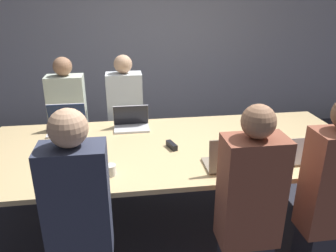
{
  "coord_description": "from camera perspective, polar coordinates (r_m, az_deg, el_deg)",
  "views": [
    {
      "loc": [
        -0.43,
        -2.64,
        2.02
      ],
      "look_at": [
        -0.04,
        0.1,
        0.92
      ],
      "focal_mm": 35.0,
      "sensor_mm": 36.0,
      "label": 1
    }
  ],
  "objects": [
    {
      "name": "person_near_right",
      "position": [
        2.6,
        26.56,
        -11.3
      ],
      "size": [
        0.4,
        0.24,
        1.44
      ],
      "rotation": [
        0.0,
        0.0,
        3.14
      ],
      "color": "#2D2D38",
      "rests_on": "ground_plane"
    },
    {
      "name": "person_near_left",
      "position": [
        2.22,
        -15.22,
        -15.49
      ],
      "size": [
        0.4,
        0.24,
        1.45
      ],
      "rotation": [
        0.0,
        0.0,
        3.14
      ],
      "color": "#2D2D38",
      "rests_on": "ground_plane"
    },
    {
      "name": "laptop_far_midleft",
      "position": [
        3.33,
        -6.41,
        0.75
      ],
      "size": [
        0.35,
        0.22,
        0.23
      ],
      "color": "silver",
      "rests_on": "conference_table"
    },
    {
      "name": "cup_near_right",
      "position": [
        2.97,
        25.32,
        -4.49
      ],
      "size": [
        0.08,
        0.08,
        0.09
      ],
      "color": "white",
      "rests_on": "conference_table"
    },
    {
      "name": "bottle_near_midright",
      "position": [
        2.77,
        14.13,
        -3.26
      ],
      "size": [
        0.07,
        0.07,
        0.26
      ],
      "color": "green",
      "rests_on": "conference_table"
    },
    {
      "name": "conference_table",
      "position": [
        2.97,
        1.01,
        -4.33
      ],
      "size": [
        3.38,
        1.4,
        0.77
      ],
      "color": "#D6B77F",
      "rests_on": "ground_plane"
    },
    {
      "name": "ground_plane",
      "position": [
        3.35,
        0.92,
        -15.39
      ],
      "size": [
        24.0,
        24.0,
        0.0
      ],
      "primitive_type": "plane",
      "color": "#2D2D38"
    },
    {
      "name": "laptop_near_left",
      "position": [
        2.51,
        -15.51,
        -7.41
      ],
      "size": [
        0.32,
        0.23,
        0.22
      ],
      "rotation": [
        0.0,
        0.0,
        3.14
      ],
      "color": "silver",
      "rests_on": "conference_table"
    },
    {
      "name": "cup_near_left",
      "position": [
        2.5,
        -9.95,
        -7.57
      ],
      "size": [
        0.08,
        0.08,
        0.08
      ],
      "color": "white",
      "rests_on": "conference_table"
    },
    {
      "name": "person_far_left",
      "position": [
        3.89,
        -16.85,
        0.72
      ],
      "size": [
        0.4,
        0.24,
        1.42
      ],
      "color": "#2D2D38",
      "rests_on": "ground_plane"
    },
    {
      "name": "laptop_near_right",
      "position": [
        2.82,
        21.22,
        -4.77
      ],
      "size": [
        0.33,
        0.22,
        0.22
      ],
      "rotation": [
        0.0,
        0.0,
        3.14
      ],
      "color": "#B7B7BC",
      "rests_on": "conference_table"
    },
    {
      "name": "person_far_midleft",
      "position": [
        3.87,
        -7.38,
        1.42
      ],
      "size": [
        0.4,
        0.24,
        1.42
      ],
      "color": "#2D2D38",
      "rests_on": "ground_plane"
    },
    {
      "name": "curtain_wall",
      "position": [
        5.07,
        -3.31,
        14.65
      ],
      "size": [
        12.0,
        0.06,
        2.8
      ],
      "color": "#9999A3",
      "rests_on": "ground_plane"
    },
    {
      "name": "laptop_far_left",
      "position": [
        3.38,
        -17.17,
        0.42
      ],
      "size": [
        0.37,
        0.27,
        0.27
      ],
      "color": "silver",
      "rests_on": "conference_table"
    },
    {
      "name": "laptop_near_midright",
      "position": [
        2.57,
        10.28,
        -5.87
      ],
      "size": [
        0.33,
        0.27,
        0.27
      ],
      "rotation": [
        0.0,
        0.0,
        3.14
      ],
      "color": "gray",
      "rests_on": "conference_table"
    },
    {
      "name": "stapler",
      "position": [
        2.89,
        0.65,
        -3.4
      ],
      "size": [
        0.09,
        0.16,
        0.05
      ],
      "rotation": [
        0.0,
        0.0,
        0.31
      ],
      "color": "black",
      "rests_on": "conference_table"
    },
    {
      "name": "person_near_midright",
      "position": [
        2.31,
        13.9,
        -13.96
      ],
      "size": [
        0.4,
        0.24,
        1.43
      ],
      "rotation": [
        0.0,
        0.0,
        3.14
      ],
      "color": "#2D2D38",
      "rests_on": "ground_plane"
    }
  ]
}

